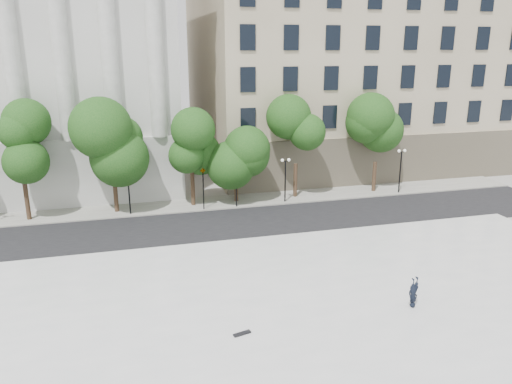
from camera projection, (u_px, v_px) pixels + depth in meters
ground at (301, 361)px, 22.44m from camera, size 160.00×160.00×0.00m
plaza at (281, 322)px, 25.16m from camera, size 44.00×22.00×0.45m
street at (223, 226)px, 39.13m from camera, size 60.00×8.00×0.02m
far_sidewalk at (210, 203)px, 44.68m from camera, size 60.00×4.00×0.12m
building_west at (16, 53)px, 50.41m from camera, size 31.50×27.65×25.60m
building_east at (350, 67)px, 60.26m from camera, size 36.00×26.15×23.00m
traffic_light_west at (203, 168)px, 41.84m from camera, size 0.80×1.98×4.28m
traffic_light_east at (236, 167)px, 42.58m from camera, size 0.95×1.61×4.14m
person_lying at (412, 303)px, 26.13m from camera, size 1.04×1.79×0.46m
skateboard at (242, 334)px, 23.69m from camera, size 0.90×0.42×0.09m
street_trees at (167, 147)px, 42.03m from camera, size 40.67×4.41×7.89m
lamp_posts at (209, 176)px, 42.49m from camera, size 37.14×0.28×4.40m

